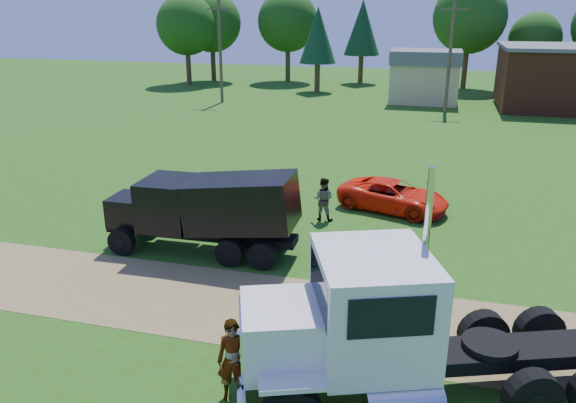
% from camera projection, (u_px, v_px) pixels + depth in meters
% --- Properties ---
extents(ground, '(140.00, 140.00, 0.00)m').
position_uv_depth(ground, '(229.00, 304.00, 16.70)').
color(ground, '#275111').
rests_on(ground, ground).
extents(dirt_track, '(120.00, 4.20, 0.01)m').
position_uv_depth(dirt_track, '(229.00, 303.00, 16.70)').
color(dirt_track, brown).
rests_on(dirt_track, ground).
extents(white_semi_tractor, '(8.67, 5.47, 5.18)m').
position_uv_depth(white_semi_tractor, '(376.00, 328.00, 12.17)').
color(white_semi_tractor, black).
rests_on(white_semi_tractor, ground).
extents(black_dump_truck, '(7.05, 2.32, 3.04)m').
position_uv_depth(black_dump_truck, '(207.00, 208.00, 19.70)').
color(black_dump_truck, black).
rests_on(black_dump_truck, ground).
extents(orange_pickup, '(5.14, 3.47, 1.31)m').
position_uv_depth(orange_pickup, '(393.00, 196.00, 24.22)').
color(orange_pickup, red).
rests_on(orange_pickup, ground).
extents(spectator_a, '(0.82, 0.64, 1.97)m').
position_uv_depth(spectator_a, '(233.00, 360.00, 12.36)').
color(spectator_a, '#999999').
rests_on(spectator_a, ground).
extents(spectator_b, '(0.92, 0.74, 1.81)m').
position_uv_depth(spectator_b, '(323.00, 199.00, 23.00)').
color(spectator_b, '#999999').
rests_on(spectator_b, ground).
extents(tan_shed, '(6.20, 5.40, 4.70)m').
position_uv_depth(tan_shed, '(425.00, 76.00, 51.39)').
color(tan_shed, tan).
rests_on(tan_shed, ground).
extents(utility_poles, '(42.20, 0.28, 9.00)m').
position_uv_depth(utility_poles, '(450.00, 55.00, 45.58)').
color(utility_poles, '#463527').
rests_on(utility_poles, ground).
extents(tree_row, '(55.94, 13.21, 11.18)m').
position_uv_depth(tree_row, '(401.00, 24.00, 59.61)').
color(tree_row, '#3E3119').
rests_on(tree_row, ground).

